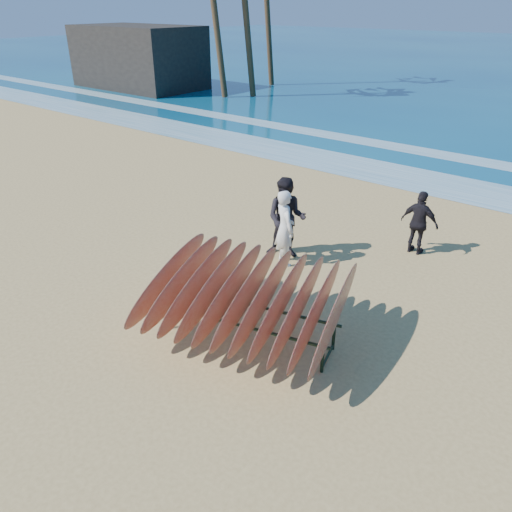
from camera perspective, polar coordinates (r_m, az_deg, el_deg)
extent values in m
plane|color=tan|center=(9.59, -3.03, -6.76)|extent=(120.00, 120.00, 0.00)
plane|color=white|center=(17.58, 19.43, 7.92)|extent=(160.00, 160.00, 0.00)
plane|color=white|center=(20.79, 23.00, 10.15)|extent=(160.00, 160.00, 0.00)
cylinder|color=black|center=(9.22, -10.38, -6.91)|extent=(0.06, 0.06, 0.50)
cylinder|color=black|center=(8.18, 7.60, -11.64)|extent=(0.06, 0.06, 0.50)
cylinder|color=black|center=(9.67, -8.29, -4.96)|extent=(0.06, 0.06, 0.50)
cylinder|color=black|center=(8.69, 8.86, -9.14)|extent=(0.06, 0.06, 0.50)
cylinder|color=black|center=(8.45, -2.02, -7.88)|extent=(3.10, 0.90, 0.06)
cylinder|color=black|center=(8.93, -0.22, -5.69)|extent=(3.10, 0.90, 0.06)
cylinder|color=black|center=(9.54, -9.23, -6.77)|extent=(0.22, 0.64, 0.04)
cylinder|color=black|center=(8.54, 8.18, -11.26)|extent=(0.22, 0.64, 0.04)
ellipsoid|color=maroon|center=(9.14, -9.99, -2.34)|extent=(0.81, 2.73, 1.08)
ellipsoid|color=maroon|center=(8.99, -8.32, -2.75)|extent=(0.81, 2.73, 1.08)
ellipsoid|color=maroon|center=(8.84, -6.61, -3.16)|extent=(0.81, 2.73, 1.08)
ellipsoid|color=maroon|center=(8.71, -4.83, -3.58)|extent=(0.81, 2.73, 1.08)
ellipsoid|color=maroon|center=(8.58, -3.00, -4.02)|extent=(0.81, 2.73, 1.08)
ellipsoid|color=maroon|center=(8.47, -1.11, -4.46)|extent=(0.81, 2.73, 1.08)
ellipsoid|color=maroon|center=(8.36, 0.82, -4.91)|extent=(0.81, 2.73, 1.08)
ellipsoid|color=maroon|center=(8.26, 2.81, -5.36)|extent=(0.81, 2.73, 1.08)
ellipsoid|color=maroon|center=(8.18, 4.85, -5.82)|extent=(0.81, 2.73, 1.08)
ellipsoid|color=maroon|center=(8.10, 6.93, -6.27)|extent=(0.81, 2.73, 1.08)
ellipsoid|color=maroon|center=(8.04, 9.05, -6.73)|extent=(0.81, 2.73, 1.08)
imported|color=white|center=(11.04, 3.31, 3.21)|extent=(0.76, 0.69, 1.74)
imported|color=black|center=(11.36, 3.49, 4.32)|extent=(1.14, 1.04, 1.89)
imported|color=black|center=(12.17, 18.17, 3.61)|extent=(0.90, 0.40, 1.53)
cube|color=#2D2823|center=(37.17, -13.29, 21.27)|extent=(8.81, 4.89, 3.91)
cylinder|color=brown|center=(31.58, -4.83, 26.61)|extent=(0.36, 1.78, 10.14)
cylinder|color=brown|center=(31.97, -1.01, 24.51)|extent=(0.36, 1.41, 7.72)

